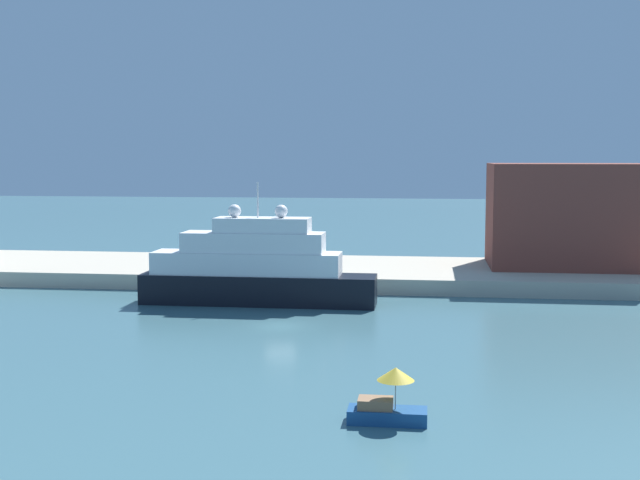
{
  "coord_description": "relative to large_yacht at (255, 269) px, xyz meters",
  "views": [
    {
      "loc": [
        11.7,
        -65.29,
        13.92
      ],
      "look_at": [
        2.46,
        6.0,
        6.49
      ],
      "focal_mm": 46.43,
      "sensor_mm": 36.0,
      "label": 1
    }
  ],
  "objects": [
    {
      "name": "harbor_building",
      "position": [
        31.3,
        18.5,
        4.02
      ],
      "size": [
        17.04,
        11.29,
        11.36
      ],
      "primitive_type": "cube",
      "color": "brown",
      "rests_on": "quay_dock"
    },
    {
      "name": "ground",
      "position": [
        4.18,
        -9.77,
        -3.27
      ],
      "size": [
        400.0,
        400.0,
        0.0
      ],
      "primitive_type": "plane",
      "color": "#3D6670"
    },
    {
      "name": "parked_car",
      "position": [
        -10.6,
        12.88,
        -1.04
      ],
      "size": [
        4.38,
        1.63,
        1.45
      ],
      "color": "black",
      "rests_on": "quay_dock"
    },
    {
      "name": "person_figure",
      "position": [
        -5.79,
        9.81,
        -0.85
      ],
      "size": [
        0.36,
        0.36,
        1.75
      ],
      "color": "#334C8C",
      "rests_on": "quay_dock"
    },
    {
      "name": "small_motorboat",
      "position": [
        14.02,
        -33.03,
        -2.14
      ],
      "size": [
        4.13,
        1.95,
        2.95
      ],
      "color": "navy",
      "rests_on": "ground"
    },
    {
      "name": "quay_dock",
      "position": [
        4.18,
        15.79,
        -2.46
      ],
      "size": [
        110.0,
        19.11,
        1.61
      ],
      "primitive_type": "cube",
      "color": "#B7AD99",
      "rests_on": "ground"
    },
    {
      "name": "mooring_bollard",
      "position": [
        4.49,
        7.69,
        -1.31
      ],
      "size": [
        0.51,
        0.51,
        0.69
      ],
      "primitive_type": "cylinder",
      "color": "black",
      "rests_on": "quay_dock"
    },
    {
      "name": "large_yacht",
      "position": [
        0.0,
        0.0,
        0.0
      ],
      "size": [
        22.02,
        4.12,
        11.41
      ],
      "color": "black",
      "rests_on": "ground"
    }
  ]
}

